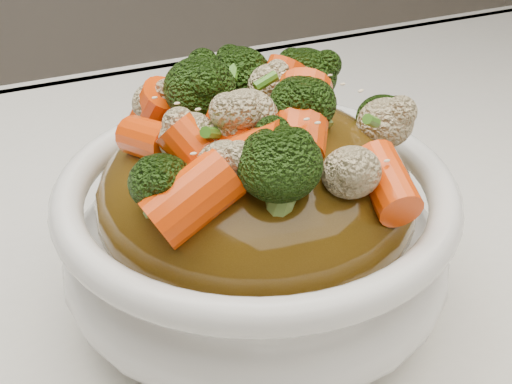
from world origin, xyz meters
name	(u,v)px	position (x,y,z in m)	size (l,w,h in m)	color
tablecloth	(309,330)	(0.00, 0.00, 0.73)	(1.20, 0.80, 0.04)	white
bowl	(256,241)	(-0.03, 0.02, 0.79)	(0.22, 0.22, 0.09)	white
sauce_base	(256,197)	(-0.03, 0.02, 0.82)	(0.18, 0.18, 0.10)	#4C330D
carrots	(256,91)	(-0.03, 0.02, 0.89)	(0.18, 0.18, 0.05)	#FF4908
broccoli	(256,93)	(-0.03, 0.02, 0.89)	(0.18, 0.18, 0.05)	black
cauliflower	(256,96)	(-0.03, 0.02, 0.89)	(0.18, 0.18, 0.04)	beige
scallions	(256,89)	(-0.03, 0.02, 0.89)	(0.13, 0.13, 0.02)	#3A761B
sesame_seeds	(256,89)	(-0.03, 0.02, 0.89)	(0.16, 0.16, 0.01)	beige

